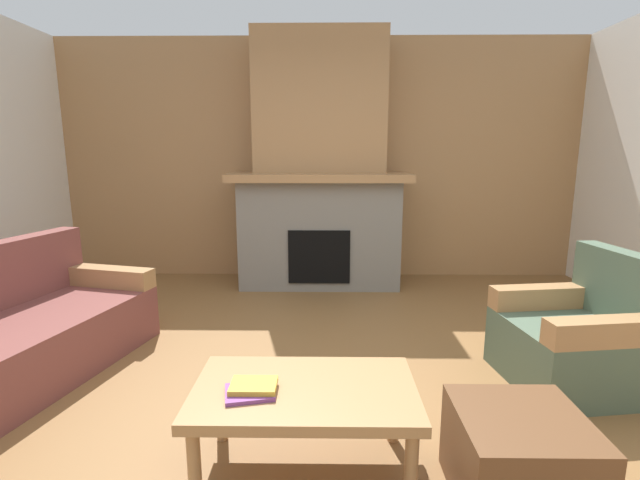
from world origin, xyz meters
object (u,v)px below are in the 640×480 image
(fireplace, at_px, (320,179))
(ottoman, at_px, (518,460))
(couch, at_px, (10,338))
(armchair, at_px, (579,339))
(coffee_table, at_px, (305,398))

(fireplace, height_order, ottoman, fireplace)
(fireplace, distance_m, couch, 3.12)
(fireplace, xyz_separation_m, ottoman, (0.88, -3.29, -0.96))
(armchair, relative_size, coffee_table, 0.85)
(fireplace, distance_m, coffee_table, 3.22)
(armchair, bearing_deg, fireplace, 126.56)
(couch, relative_size, ottoman, 3.74)
(ottoman, bearing_deg, couch, 160.21)
(couch, xyz_separation_m, coffee_table, (1.94, -0.85, 0.09))
(coffee_table, distance_m, ottoman, 0.93)
(armchair, bearing_deg, couch, -179.83)
(couch, relative_size, coffee_table, 1.95)
(fireplace, xyz_separation_m, armchair, (1.67, -2.26, -0.87))
(armchair, xyz_separation_m, coffee_table, (-1.70, -0.86, 0.08))
(fireplace, relative_size, ottoman, 5.19)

